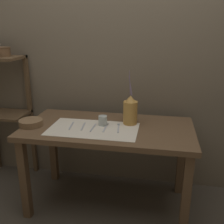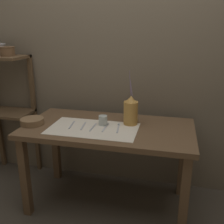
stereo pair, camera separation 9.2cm
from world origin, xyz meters
The scene contains 14 objects.
ground_plane centered at (0.00, 0.00, 0.00)m, with size 12.00×12.00×0.00m, color #473F35.
stone_wall_back centered at (0.00, 0.45, 1.20)m, with size 7.00×0.06×2.40m.
wooden_table centered at (0.00, 0.00, 0.61)m, with size 1.32×0.68×0.71m.
wooden_shelf_unit centered at (-1.07, 0.29, 0.82)m, with size 0.46×0.31×1.20m.
linen_cloth centered at (-0.10, -0.08, 0.71)m, with size 0.68×0.38×0.00m.
pitcher_with_flowers centered at (0.16, 0.08, 0.82)m, with size 0.11×0.11×0.43m.
wooden_bowl centered at (-0.60, -0.10, 0.73)m, with size 0.18×0.18×0.05m.
glass_tumbler_near centered at (-0.05, 0.01, 0.75)m, with size 0.07×0.07×0.08m.
knife_center centered at (-0.29, -0.05, 0.71)m, with size 0.03×0.16×0.00m.
fork_inner centered at (-0.19, -0.05, 0.71)m, with size 0.03×0.16×0.00m.
fork_outer centered at (-0.11, -0.06, 0.71)m, with size 0.01×0.16×0.00m.
spoon_outer centered at (-0.01, 0.00, 0.71)m, with size 0.02×0.17×0.02m.
spoon_inner centered at (0.08, 0.01, 0.71)m, with size 0.04×0.17×0.02m.
metal_pot_small centered at (-0.99, 0.25, 1.25)m, with size 0.14×0.14×0.08m.
Camera 2 is at (0.47, -1.86, 1.45)m, focal length 42.00 mm.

